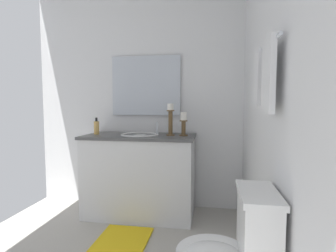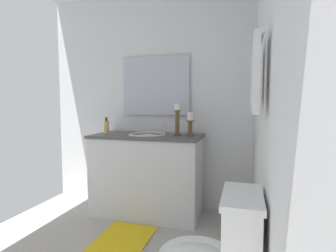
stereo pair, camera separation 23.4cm
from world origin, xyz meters
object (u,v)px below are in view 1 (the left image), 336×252
(candle_holder_tall, at_px, (184,123))
(candle_holder_short, at_px, (170,119))
(bath_mat, at_px, (121,243))
(towel_bar, at_px, (267,48))
(vanity_cabinet, at_px, (140,175))
(sink_basin, at_px, (140,139))
(mirror, at_px, (146,86))
(towel_center, at_px, (268,76))
(towel_near_vanity, at_px, (258,79))
(soap_bottle, at_px, (97,127))

(candle_holder_tall, bearing_deg, candle_holder_short, -93.20)
(bath_mat, bearing_deg, towel_bar, 66.88)
(vanity_cabinet, height_order, sink_basin, sink_basin)
(sink_basin, height_order, mirror, mirror)
(bath_mat, bearing_deg, sink_basin, 179.91)
(towel_bar, distance_m, towel_center, 0.24)
(candle_holder_short, xyz_separation_m, towel_bar, (1.08, 0.73, 0.47))
(sink_basin, xyz_separation_m, candle_holder_tall, (-0.00, 0.46, 0.17))
(mirror, xyz_separation_m, towel_bar, (1.36, 1.05, 0.10))
(towel_near_vanity, bearing_deg, bath_mat, -105.58)
(sink_basin, distance_m, mirror, 0.64)
(vanity_cabinet, relative_size, sink_basin, 2.91)
(towel_bar, distance_m, towel_near_vanity, 0.23)
(soap_bottle, distance_m, towel_center, 1.99)
(vanity_cabinet, relative_size, towel_near_vanity, 3.32)
(soap_bottle, height_order, towel_bar, towel_bar)
(candle_holder_tall, relative_size, bath_mat, 0.40)
(mirror, xyz_separation_m, towel_center, (1.52, 1.04, -0.07))
(towel_bar, bearing_deg, bath_mat, -113.12)
(sink_basin, distance_m, towel_bar, 1.65)
(soap_bottle, xyz_separation_m, towel_bar, (1.07, 1.53, 0.57))
(mirror, relative_size, towel_center, 2.04)
(vanity_cabinet, height_order, towel_center, towel_center)
(towel_center, bearing_deg, towel_near_vanity, 180.00)
(towel_bar, bearing_deg, candle_holder_short, -146.17)
(candle_holder_short, relative_size, soap_bottle, 1.83)
(sink_basin, relative_size, bath_mat, 0.67)
(soap_bottle, bearing_deg, vanity_cabinet, 91.20)
(towel_center, bearing_deg, sink_basin, -140.05)
(mirror, bearing_deg, sink_basin, 0.20)
(vanity_cabinet, height_order, candle_holder_tall, candle_holder_tall)
(mirror, relative_size, bath_mat, 1.33)
(mirror, distance_m, towel_center, 1.84)
(sink_basin, relative_size, towel_near_vanity, 1.14)
(towel_bar, distance_m, bath_mat, 1.88)
(towel_bar, bearing_deg, mirror, -142.11)
(vanity_cabinet, xyz_separation_m, towel_center, (1.24, 1.04, 0.89))
(candle_holder_short, bearing_deg, sink_basin, -88.41)
(soap_bottle, bearing_deg, bath_mat, 37.87)
(soap_bottle, bearing_deg, candle_holder_tall, 90.70)
(candle_holder_tall, distance_m, towel_near_vanity, 1.14)
(towel_bar, height_order, bath_mat, towel_bar)
(soap_bottle, xyz_separation_m, bath_mat, (0.61, 0.48, -0.93))
(candle_holder_short, distance_m, bath_mat, 1.25)
(mirror, xyz_separation_m, bath_mat, (0.91, 0.00, -1.39))
(candle_holder_short, distance_m, towel_near_vanity, 1.20)
(candle_holder_short, bearing_deg, towel_near_vanity, 37.51)
(candle_holder_short, bearing_deg, bath_mat, -27.34)
(candle_holder_tall, relative_size, soap_bottle, 1.34)
(mirror, distance_m, soap_bottle, 0.73)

